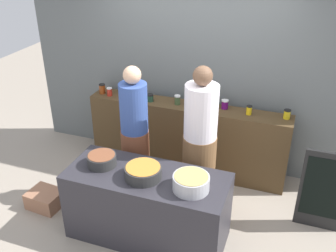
# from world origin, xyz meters

# --- Properties ---
(ground) EXTENTS (12.00, 12.00, 0.00)m
(ground) POSITION_xyz_m (0.00, 0.00, 0.00)
(ground) COLOR gray
(storefront_wall) EXTENTS (4.80, 0.12, 3.00)m
(storefront_wall) POSITION_xyz_m (0.00, 1.45, 1.50)
(storefront_wall) COLOR slate
(storefront_wall) RESTS_ON ground
(display_shelf) EXTENTS (2.70, 0.36, 0.98)m
(display_shelf) POSITION_xyz_m (0.00, 1.10, 0.49)
(display_shelf) COLOR #4B371F
(display_shelf) RESTS_ON ground
(prep_table) EXTENTS (1.70, 0.70, 0.80)m
(prep_table) POSITION_xyz_m (0.00, -0.30, 0.40)
(prep_table) COLOR #2A292F
(prep_table) RESTS_ON ground
(preserve_jar_0) EXTENTS (0.09, 0.09, 0.14)m
(preserve_jar_0) POSITION_xyz_m (-1.24, 1.08, 1.05)
(preserve_jar_0) COLOR brown
(preserve_jar_0) RESTS_ON display_shelf
(preserve_jar_1) EXTENTS (0.07, 0.07, 0.12)m
(preserve_jar_1) POSITION_xyz_m (-1.10, 1.04, 1.04)
(preserve_jar_1) COLOR red
(preserve_jar_1) RESTS_ON display_shelf
(preserve_jar_2) EXTENTS (0.09, 0.09, 0.13)m
(preserve_jar_2) POSITION_xyz_m (-0.97, 1.17, 1.05)
(preserve_jar_2) COLOR #A6241C
(preserve_jar_2) RESTS_ON display_shelf
(preserve_jar_3) EXTENTS (0.08, 0.08, 0.10)m
(preserve_jar_3) POSITION_xyz_m (-0.50, 1.05, 1.03)
(preserve_jar_3) COLOR #22422F
(preserve_jar_3) RESTS_ON display_shelf
(preserve_jar_4) EXTENTS (0.08, 0.08, 0.13)m
(preserve_jar_4) POSITION_xyz_m (-0.14, 1.09, 1.05)
(preserve_jar_4) COLOR #3A4F2E
(preserve_jar_4) RESTS_ON display_shelf
(preserve_jar_5) EXTENTS (0.07, 0.07, 0.13)m
(preserve_jar_5) POSITION_xyz_m (0.12, 1.16, 1.05)
(preserve_jar_5) COLOR #3E1260
(preserve_jar_5) RESTS_ON display_shelf
(preserve_jar_6) EXTENTS (0.08, 0.08, 0.14)m
(preserve_jar_6) POSITION_xyz_m (0.35, 1.17, 1.05)
(preserve_jar_6) COLOR gold
(preserve_jar_6) RESTS_ON display_shelf
(preserve_jar_7) EXTENTS (0.09, 0.09, 0.12)m
(preserve_jar_7) POSITION_xyz_m (0.48, 1.17, 1.04)
(preserve_jar_7) COLOR #580F5B
(preserve_jar_7) RESTS_ON display_shelf
(preserve_jar_8) EXTENTS (0.07, 0.07, 0.12)m
(preserve_jar_8) POSITION_xyz_m (0.80, 1.11, 1.04)
(preserve_jar_8) COLOR gold
(preserve_jar_8) RESTS_ON display_shelf
(preserve_jar_9) EXTENTS (0.09, 0.09, 0.12)m
(preserve_jar_9) POSITION_xyz_m (1.25, 1.14, 1.04)
(preserve_jar_9) COLOR gold
(preserve_jar_9) RESTS_ON display_shelf
(cooking_pot_left) EXTENTS (0.31, 0.31, 0.13)m
(cooking_pot_left) POSITION_xyz_m (-0.52, -0.28, 0.86)
(cooking_pot_left) COLOR #2D2D2D
(cooking_pot_left) RESTS_ON prep_table
(cooking_pot_center) EXTENTS (0.38, 0.38, 0.13)m
(cooking_pot_center) POSITION_xyz_m (-0.02, -0.35, 0.87)
(cooking_pot_center) COLOR #2D2D2D
(cooking_pot_center) RESTS_ON prep_table
(cooking_pot_right) EXTENTS (0.36, 0.36, 0.16)m
(cooking_pot_right) POSITION_xyz_m (0.50, -0.37, 0.88)
(cooking_pot_right) COLOR #B7B7BC
(cooking_pot_right) RESTS_ON prep_table
(cook_with_tongs) EXTENTS (0.33, 0.33, 1.74)m
(cook_with_tongs) POSITION_xyz_m (-0.39, 0.28, 0.80)
(cook_with_tongs) COLOR brown
(cook_with_tongs) RESTS_ON ground
(cook_in_cap) EXTENTS (0.38, 0.38, 1.82)m
(cook_in_cap) POSITION_xyz_m (0.39, 0.33, 0.82)
(cook_in_cap) COLOR brown
(cook_in_cap) RESTS_ON ground
(bread_crate) EXTENTS (0.42, 0.36, 0.21)m
(bread_crate) POSITION_xyz_m (-1.37, -0.27, 0.10)
(bread_crate) COLOR #9C6A4E
(bread_crate) RESTS_ON ground
(chalkboard_sign) EXTENTS (0.48, 0.05, 0.99)m
(chalkboard_sign) POSITION_xyz_m (1.75, 0.47, 0.50)
(chalkboard_sign) COLOR black
(chalkboard_sign) RESTS_ON ground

